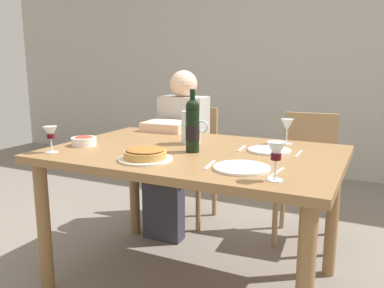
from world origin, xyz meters
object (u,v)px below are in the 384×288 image
dining_table (194,167)px  dinner_plate_right_setting (269,150)px  water_pitcher (191,129)px  chair_left (191,156)px  dinner_plate_left_setting (242,168)px  baked_tart (145,154)px  wine_glass_right_diner (276,153)px  diner_left (177,147)px  chair_right (308,169)px  salad_bowl (84,140)px  wine_glass_centre (287,126)px  wine_glass_left_diner (51,134)px  wine_bottle (193,126)px

dining_table → dinner_plate_right_setting: bearing=22.0°
water_pitcher → chair_left: (-0.36, 0.74, -0.35)m
dinner_plate_left_setting → chair_left: 1.42m
baked_tart → dinner_plate_left_setting: size_ratio=1.05×
wine_glass_right_diner → diner_left: bearing=133.8°
diner_left → baked_tart: bearing=107.1°
baked_tart → chair_left: chair_left is taller
chair_right → salad_bowl: bearing=40.2°
water_pitcher → dinner_plate_left_setting: water_pitcher is taller
diner_left → wine_glass_right_diner: bearing=131.5°
chair_right → baked_tart: bearing=60.1°
chair_left → dining_table: bearing=114.7°
dinner_plate_left_setting → chair_right: 1.18m
baked_tart → salad_bowl: bearing=163.9°
dining_table → wine_glass_centre: 0.58m
chair_left → water_pitcher: bearing=114.0°
dinner_plate_right_setting → wine_glass_left_diner: bearing=-152.8°
salad_bowl → chair_right: 1.51m
chair_left → wine_bottle: bearing=114.3°
chair_left → chair_right: size_ratio=1.00×
wine_glass_left_diner → diner_left: diner_left is taller
dining_table → wine_glass_right_diner: size_ratio=9.75×
dining_table → chair_left: (-0.45, 0.89, -0.17)m
water_pitcher → dinner_plate_left_setting: size_ratio=0.76×
wine_glass_right_diner → salad_bowl: bearing=169.7°
dining_table → salad_bowl: salad_bowl is taller
baked_tart → wine_glass_left_diner: wine_glass_left_diner is taller
wine_glass_centre → dinner_plate_left_setting: bearing=-94.5°
wine_glass_centre → dinner_plate_right_setting: bearing=-99.0°
dinner_plate_left_setting → diner_left: bearing=131.3°
salad_bowl → chair_left: bearing=81.9°
water_pitcher → salad_bowl: (-0.51, -0.31, -0.05)m
dinner_plate_right_setting → baked_tart: bearing=-137.0°
dining_table → diner_left: bearing=124.3°
wine_glass_centre → diner_left: (-0.85, 0.28, -0.25)m
water_pitcher → wine_glass_centre: (0.49, 0.22, 0.02)m
wine_glass_right_diner → dinner_plate_left_setting: 0.23m
wine_bottle → dinner_plate_left_setting: wine_bottle is taller
dinner_plate_right_setting → chair_left: 1.14m
dinner_plate_right_setting → diner_left: size_ratio=0.19×
wine_bottle → chair_left: (-0.46, 0.93, -0.40)m
water_pitcher → chair_left: 0.89m
wine_glass_left_diner → baked_tart: bearing=7.6°
dining_table → baked_tart: baked_tart is taller
dining_table → wine_glass_left_diner: size_ratio=11.06×
baked_tart → wine_glass_right_diner: wine_glass_right_diner is taller
wine_bottle → chair_right: size_ratio=0.37×
wine_glass_left_diner → wine_glass_centre: wine_glass_centre is taller
dining_table → wine_glass_right_diner: (0.52, -0.36, 0.20)m
wine_bottle → wine_glass_left_diner: wine_bottle is taller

